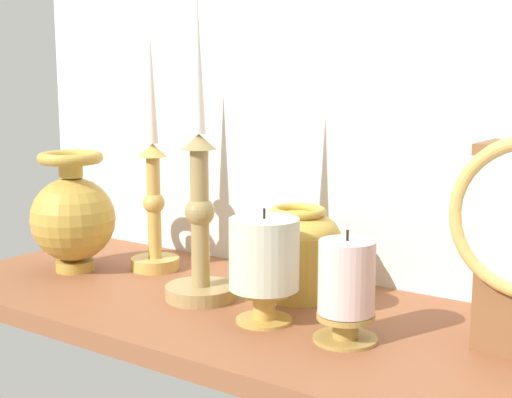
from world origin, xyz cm
name	(u,v)px	position (x,y,z in cm)	size (l,w,h in cm)	color
ground_plane	(275,321)	(0.00, 0.00, -1.20)	(100.00, 36.00, 2.40)	brown
back_wall	(349,51)	(0.00, 18.50, 32.50)	(120.00, 2.00, 65.00)	silver
candlestick_tall_left	(200,217)	(-10.96, -1.14, 11.03)	(9.44, 9.44, 39.70)	#9E8350
candlestick_tall_center	(154,196)	(-25.98, 6.31, 11.33)	(7.37, 7.37, 36.04)	gold
brass_vase_bulbous	(73,215)	(-35.50, -1.17, 8.53)	(12.63, 12.63, 18.03)	#B9933A
brass_vase_jar	(297,250)	(-1.43, 7.62, 6.11)	(11.53, 11.53, 12.00)	gold
pillar_candle_front	(346,288)	(11.85, -3.80, 5.99)	(7.23, 7.23, 12.58)	#A98640
pillar_candle_near_clock	(264,261)	(0.94, -3.81, 7.51)	(8.35, 8.35, 13.80)	gold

